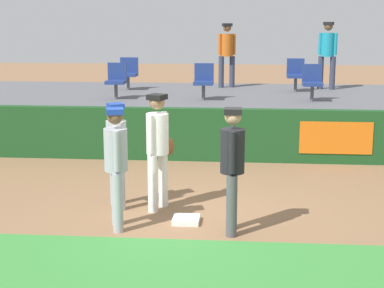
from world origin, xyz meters
name	(u,v)px	position (x,y,z in m)	size (l,w,h in m)	color
ground_plane	(188,220)	(0.00, 0.00, 0.00)	(60.00, 60.00, 0.00)	#846042
grass_foreground_strip	(170,282)	(0.00, -2.23, 0.00)	(18.00, 2.80, 0.01)	#388438
first_base	(186,220)	(-0.02, -0.10, 0.04)	(0.40, 0.40, 0.08)	white
player_fielder_home	(158,144)	(-0.53, 0.53, 1.07)	(0.50, 0.52, 1.86)	white
player_runner_visitor	(116,160)	(-1.00, -0.44, 1.03)	(0.41, 0.48, 1.78)	#9EA3AD
player_coach_visitor	(117,148)	(-1.20, 0.56, 0.99)	(0.44, 0.44, 1.70)	#9EA3AD
player_umpire	(232,162)	(0.67, -0.47, 1.05)	(0.34, 0.51, 1.81)	#4C4C51
field_wall	(206,135)	(0.01, 3.96, 0.56)	(18.00, 0.26, 1.13)	#19471E
bleacher_platform	(212,116)	(0.00, 6.53, 0.56)	(18.00, 4.80, 1.12)	#59595E
seat_back_left	(128,72)	(-2.26, 7.20, 1.59)	(0.47, 0.44, 0.84)	#4C4C51
seat_front_right	(312,81)	(2.35, 5.40, 1.59)	(0.45, 0.44, 0.84)	#4C4C51
seat_back_right	(296,73)	(2.10, 7.20, 1.59)	(0.45, 0.44, 0.84)	#4C4C51
seat_front_left	(116,79)	(-2.21, 5.40, 1.59)	(0.44, 0.44, 0.84)	#4C4C51
seat_front_center	(204,80)	(-0.15, 5.40, 1.59)	(0.45, 0.44, 0.84)	#4C4C51
spectator_hooded	(227,51)	(0.30, 7.94, 2.11)	(0.46, 0.41, 1.72)	#33384C
spectator_capped	(327,51)	(2.96, 7.75, 2.14)	(0.47, 0.43, 1.76)	#33384C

